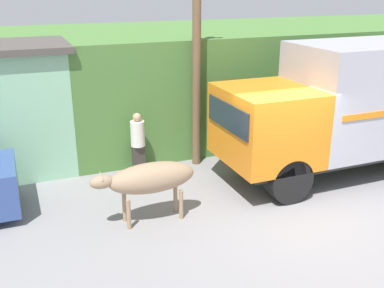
{
  "coord_description": "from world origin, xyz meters",
  "views": [
    {
      "loc": [
        -5.35,
        -7.32,
        4.75
      ],
      "look_at": [
        -1.92,
        1.15,
        1.47
      ],
      "focal_mm": 42.0,
      "sensor_mm": 36.0,
      "label": 1
    }
  ],
  "objects_px": {
    "cargo_truck": "(355,104)",
    "utility_pole": "(197,57)",
    "pedestrian_on_hill": "(138,141)",
    "brown_cow": "(150,179)"
  },
  "relations": [
    {
      "from": "cargo_truck",
      "to": "utility_pole",
      "type": "bearing_deg",
      "value": 151.2
    },
    {
      "from": "cargo_truck",
      "to": "utility_pole",
      "type": "relative_size",
      "value": 1.19
    },
    {
      "from": "pedestrian_on_hill",
      "to": "utility_pole",
      "type": "relative_size",
      "value": 0.29
    },
    {
      "from": "brown_cow",
      "to": "pedestrian_on_hill",
      "type": "height_order",
      "value": "pedestrian_on_hill"
    },
    {
      "from": "cargo_truck",
      "to": "pedestrian_on_hill",
      "type": "height_order",
      "value": "cargo_truck"
    },
    {
      "from": "pedestrian_on_hill",
      "to": "utility_pole",
      "type": "bearing_deg",
      "value": 179.36
    },
    {
      "from": "cargo_truck",
      "to": "utility_pole",
      "type": "distance_m",
      "value": 4.23
    },
    {
      "from": "brown_cow",
      "to": "pedestrian_on_hill",
      "type": "relative_size",
      "value": 1.33
    },
    {
      "from": "brown_cow",
      "to": "utility_pole",
      "type": "relative_size",
      "value": 0.39
    },
    {
      "from": "cargo_truck",
      "to": "brown_cow",
      "type": "distance_m",
      "value": 5.77
    }
  ]
}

